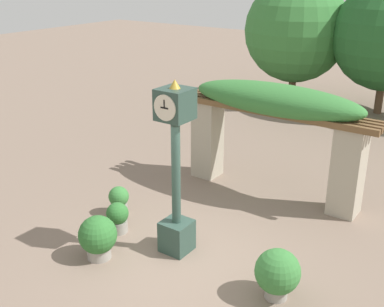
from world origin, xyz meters
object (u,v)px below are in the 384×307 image
(pedestal_clock, at_px, (176,172))
(potted_plant_near_right, at_px, (98,237))
(potted_plant_near_left, at_px, (119,200))
(potted_plant_far_right, at_px, (118,217))
(potted_plant_far_left, at_px, (277,273))

(pedestal_clock, height_order, potted_plant_near_right, pedestal_clock)
(potted_plant_near_left, relative_size, potted_plant_far_right, 1.00)
(pedestal_clock, bearing_deg, potted_plant_near_left, 167.63)
(potted_plant_near_left, bearing_deg, potted_plant_far_left, -8.44)
(pedestal_clock, xyz_separation_m, potted_plant_near_left, (-1.88, 0.41, -1.29))
(potted_plant_near_right, xyz_separation_m, potted_plant_far_right, (-0.36, 0.89, -0.11))
(potted_plant_far_left, xyz_separation_m, potted_plant_far_right, (-3.56, 0.04, -0.14))
(pedestal_clock, height_order, potted_plant_far_right, pedestal_clock)
(pedestal_clock, bearing_deg, potted_plant_near_right, -134.56)
(potted_plant_near_right, distance_m, potted_plant_far_left, 3.32)
(potted_plant_near_left, xyz_separation_m, potted_plant_far_right, (0.50, -0.56, -0.01))
(pedestal_clock, height_order, potted_plant_far_left, pedestal_clock)
(pedestal_clock, xyz_separation_m, potted_plant_far_right, (-1.39, -0.15, -1.30))
(potted_plant_near_left, distance_m, potted_plant_near_right, 1.69)
(potted_plant_near_left, xyz_separation_m, potted_plant_near_right, (0.86, -1.46, 0.10))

